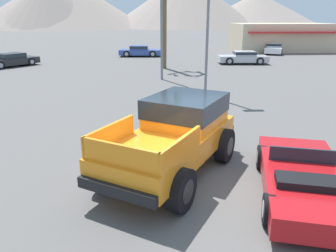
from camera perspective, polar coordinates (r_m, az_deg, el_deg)
name	(u,v)px	position (r m, az deg, el deg)	size (l,w,h in m)	color
ground_plane	(185,181)	(8.53, 3.02, -9.58)	(320.00, 320.00, 0.00)	#5B5956
orange_pickup_truck	(177,131)	(8.76, 1.49, -0.87)	(4.21, 5.20, 1.94)	orange
red_convertible_car	(304,180)	(8.32, 22.56, -8.61)	(2.92, 4.63, 1.00)	#B21419
parked_car_blue	(140,51)	(35.83, -4.90, 12.92)	(4.50, 2.21, 1.12)	#334C9E
parked_car_silver	(243,57)	(30.68, 12.97, 11.59)	(4.41, 2.13, 1.11)	#B7BABF
parked_car_dark	(11,60)	(31.16, -25.68, 10.36)	(4.16, 4.54, 1.11)	#232328
parked_car_white	(274,48)	(40.38, 17.97, 12.77)	(3.44, 4.82, 1.18)	white
traffic_light_main	(162,11)	(20.45, -0.97, 19.32)	(0.38, 4.10, 6.17)	slate
street_lamp_post	(208,8)	(17.35, 7.03, 19.67)	(0.90, 0.24, 7.29)	slate
storefront_building	(281,37)	(44.07, 19.07, 14.42)	(11.54, 7.41, 3.26)	beige
distant_mountain_range	(138,3)	(135.65, -5.30, 20.62)	(137.63, 67.16, 20.04)	gray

